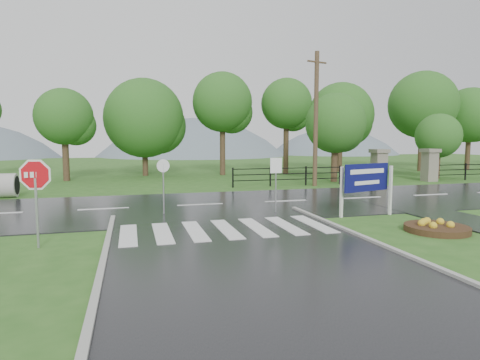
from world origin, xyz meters
name	(u,v)px	position (x,y,z in m)	size (l,w,h in m)	color
ground	(285,286)	(0.00, 0.00, 0.00)	(120.00, 120.00, 0.00)	#2E5D1F
main_road	(200,206)	(0.00, 10.00, 0.00)	(90.00, 8.00, 0.04)	black
walkway	(470,222)	(8.50, 4.00, 0.00)	(2.20, 11.00, 0.04)	#28282A
crosswalk	(227,229)	(0.00, 5.00, 0.06)	(6.50, 2.80, 0.02)	silver
pillar_west	(379,165)	(13.00, 16.00, 1.18)	(1.00, 1.00, 2.24)	gray
pillar_east	(430,164)	(17.00, 16.00, 1.18)	(1.00, 1.00, 2.24)	gray
fence_west	(306,174)	(7.75, 16.00, 0.72)	(9.58, 0.08, 1.20)	black
hills	(169,241)	(3.49, 65.00, -15.54)	(102.00, 48.00, 48.00)	slate
treeline	(183,177)	(1.00, 24.00, 0.00)	(83.20, 5.20, 10.00)	#245D1D
stop_sign	(35,182)	(-5.30, 4.35, 1.77)	(1.11, 0.23, 2.52)	#939399
estate_billboard	(367,180)	(5.64, 5.99, 1.36)	(2.19, 0.68, 1.98)	silver
flower_bed	(437,227)	(6.33, 3.14, 0.14)	(1.94, 1.94, 0.39)	#332111
reg_sign_small	(276,174)	(2.55, 7.43, 1.54)	(0.48, 0.06, 2.17)	#939399
reg_sign_round	(163,180)	(-1.70, 8.24, 1.36)	(0.49, 0.13, 2.14)	#939399
utility_pole_east	(316,119)	(8.12, 15.50, 4.15)	(1.42, 0.47, 8.16)	#473523
entrance_tree_left	(335,124)	(10.53, 17.50, 3.94)	(4.04, 4.04, 5.99)	#3D2B1C
entrance_tree_right	(438,136)	(18.92, 17.50, 3.12)	(3.24, 3.24, 4.76)	#3D2B1C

